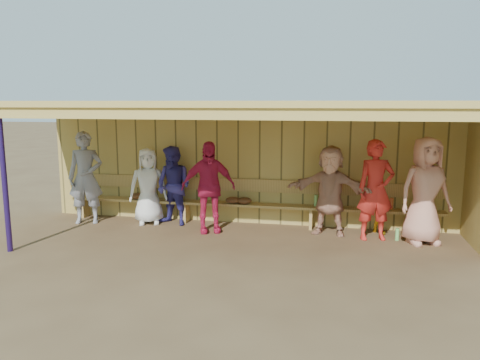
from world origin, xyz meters
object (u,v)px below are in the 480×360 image
player_a (86,178)px  player_b (148,186)px  player_f (330,190)px  bench (248,199)px  player_h (425,191)px  player_c (174,186)px  player_d (208,187)px  player_g (376,190)px

player_a → player_b: bearing=-7.6°
player_f → bench: 1.72m
player_h → bench: (-3.28, 0.64, -0.42)m
player_c → player_h: 4.76m
player_b → player_d: size_ratio=0.89×
player_d → player_h: size_ratio=0.93×
bench → player_d: bearing=-133.1°
player_a → player_g: player_a is taller
player_b → player_g: 4.48m
player_c → player_h: (4.75, -0.34, 0.14)m
player_a → player_h: (6.57, -0.12, -0.00)m
player_a → bench: (3.28, 0.52, -0.42)m
player_b → player_f: 3.66m
player_b → player_h: player_h is taller
player_a → player_g: (5.74, -0.04, -0.04)m
player_a → player_h: size_ratio=1.00×
player_c → player_f: bearing=18.1°
player_h → player_a: bearing=158.7°
player_g → player_h: (0.83, -0.08, 0.03)m
player_a → player_d: player_a is taller
player_c → player_d: player_d is taller
player_a → player_d: (2.65, -0.16, -0.07)m
player_c → player_h: bearing=15.7°
player_d → player_b: bearing=142.6°
player_h → bench: bearing=148.7°
player_g → bench: 2.55m
player_d → bench: bearing=24.4°
player_f → player_c: bearing=-172.4°
player_a → player_d: bearing=-20.5°
player_c → player_d: 0.91m
player_c → player_d: bearing=-4.5°
player_a → player_b: 1.30m
player_g → player_h: player_h is taller
player_f → player_g: (0.81, -0.17, 0.07)m
player_b → player_f: player_f is taller
player_a → player_c: 1.84m
player_c → player_g: 3.93m
player_f → player_a: bearing=-169.3°
player_d → player_f: (2.28, 0.28, -0.03)m
player_b → player_g: player_g is taller
player_h → player_b: bearing=156.2°
player_b → player_c: (0.55, 0.01, 0.02)m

